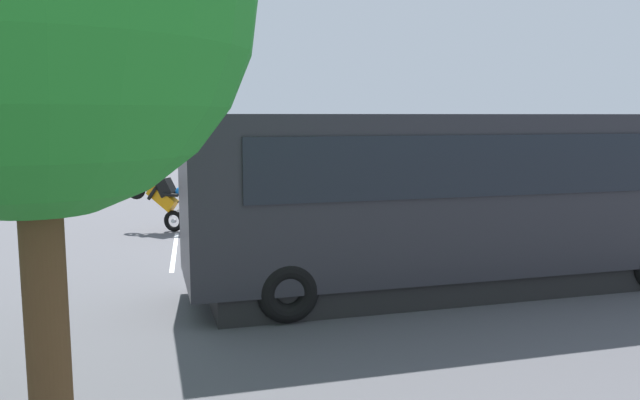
# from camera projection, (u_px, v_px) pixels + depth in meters

# --- Properties ---
(ground_plane) EXTENTS (80.00, 80.00, 0.00)m
(ground_plane) POSITION_uv_depth(u_px,v_px,m) (314.00, 249.00, 15.38)
(ground_plane) COLOR #4C4C51
(tour_bus) EXTENTS (10.11, 3.11, 3.25)m
(tour_bus) POSITION_uv_depth(u_px,v_px,m) (457.00, 201.00, 11.66)
(tour_bus) COLOR #26262B
(tour_bus) RESTS_ON ground_plane
(spectator_far_left) EXTENTS (0.58, 0.34, 1.78)m
(spectator_far_left) POSITION_uv_depth(u_px,v_px,m) (480.00, 206.00, 15.10)
(spectator_far_left) COLOR black
(spectator_far_left) RESTS_ON ground_plane
(spectator_left) EXTENTS (0.58, 0.34, 1.71)m
(spectator_left) POSITION_uv_depth(u_px,v_px,m) (444.00, 212.00, 14.55)
(spectator_left) COLOR black
(spectator_left) RESTS_ON ground_plane
(spectator_centre) EXTENTS (0.57, 0.38, 1.66)m
(spectator_centre) POSITION_uv_depth(u_px,v_px,m) (407.00, 212.00, 14.69)
(spectator_centre) COLOR black
(spectator_centre) RESTS_ON ground_plane
(spectator_right) EXTENTS (0.57, 0.32, 1.67)m
(spectator_right) POSITION_uv_depth(u_px,v_px,m) (367.00, 213.00, 14.60)
(spectator_right) COLOR black
(spectator_right) RESTS_ON ground_plane
(parked_motorcycle_silver) EXTENTS (2.05, 0.61, 0.99)m
(parked_motorcycle_silver) POSITION_uv_depth(u_px,v_px,m) (503.00, 238.00, 14.20)
(parked_motorcycle_silver) COLOR black
(parked_motorcycle_silver) RESTS_ON ground_plane
(parked_motorcycle_dark) EXTENTS (2.05, 0.58, 0.99)m
(parked_motorcycle_dark) POSITION_uv_depth(u_px,v_px,m) (368.00, 243.00, 13.62)
(parked_motorcycle_dark) COLOR black
(parked_motorcycle_dark) RESTS_ON ground_plane
(stunt_motorcycle) EXTENTS (1.86, 1.21, 1.59)m
(stunt_motorcycle) POSITION_uv_depth(u_px,v_px,m) (161.00, 197.00, 17.60)
(stunt_motorcycle) COLOR black
(stunt_motorcycle) RESTS_ON ground_plane
(traffic_cone) EXTENTS (0.34, 0.34, 0.63)m
(traffic_cone) POSITION_uv_depth(u_px,v_px,m) (228.00, 217.00, 18.19)
(traffic_cone) COLOR orange
(traffic_cone) RESTS_ON ground_plane
(bay_line_a) EXTENTS (0.16, 3.79, 0.01)m
(bay_line_a) POSITION_uv_depth(u_px,v_px,m) (466.00, 238.00, 16.70)
(bay_line_a) COLOR white
(bay_line_a) RESTS_ON ground_plane
(bay_line_b) EXTENTS (0.16, 3.83, 0.01)m
(bay_line_b) POSITION_uv_depth(u_px,v_px,m) (375.00, 242.00, 16.17)
(bay_line_b) COLOR white
(bay_line_b) RESTS_ON ground_plane
(bay_line_c) EXTENTS (0.17, 4.58, 0.01)m
(bay_line_c) POSITION_uv_depth(u_px,v_px,m) (278.00, 246.00, 15.64)
(bay_line_c) COLOR white
(bay_line_c) RESTS_ON ground_plane
(bay_line_d) EXTENTS (0.17, 4.35, 0.01)m
(bay_line_d) POSITION_uv_depth(u_px,v_px,m) (175.00, 251.00, 15.11)
(bay_line_d) COLOR white
(bay_line_d) RESTS_ON ground_plane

